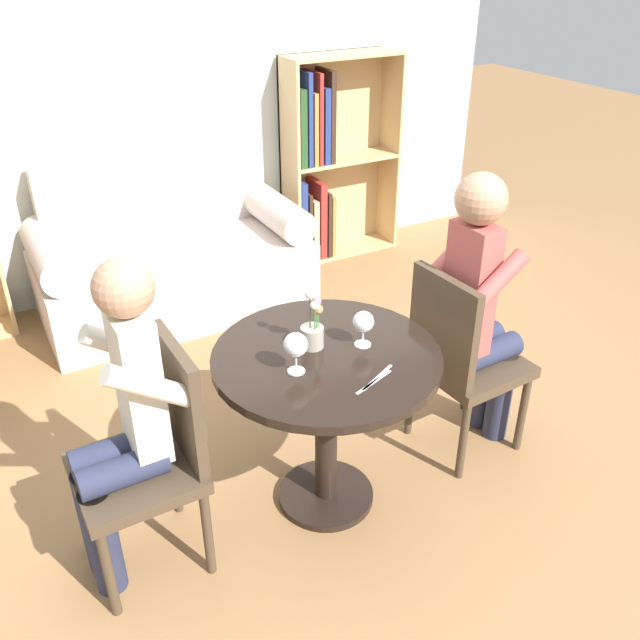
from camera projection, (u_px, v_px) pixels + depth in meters
ground_plane at (326, 497)px, 2.87m from camera, size 16.00×16.00×0.00m
back_wall at (130, 74)px, 3.99m from camera, size 5.20×0.05×2.70m
round_table at (326, 389)px, 2.59m from camera, size 0.86×0.86×0.72m
couch at (172, 261)px, 4.18m from camera, size 1.60×0.80×0.92m
bookshelf_right at (325, 164)px, 4.73m from camera, size 0.83×0.28×1.40m
chair_left at (154, 451)px, 2.38m from camera, size 0.43×0.43×0.90m
chair_right at (460, 356)px, 2.91m from camera, size 0.44×0.44×0.90m
person_left at (122, 424)px, 2.26m from camera, size 0.42×0.35×1.24m
person_right at (480, 310)px, 2.86m from camera, size 0.43×0.36×1.30m
wine_glass_left at (296, 346)px, 2.36m from camera, size 0.09×0.09×0.16m
wine_glass_right at (363, 323)px, 2.52m from camera, size 0.08×0.08×0.14m
flower_vase at (313, 329)px, 2.52m from camera, size 0.09×0.09×0.24m
knife_left_setting at (374, 382)px, 2.35m from camera, size 0.18×0.07×0.00m
fork_left_setting at (377, 377)px, 2.37m from camera, size 0.18×0.09×0.00m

